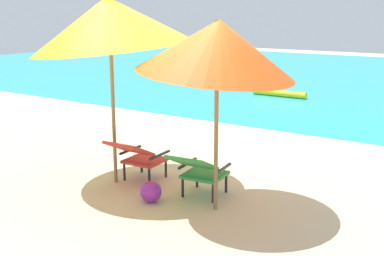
# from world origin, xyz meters

# --- Properties ---
(ground_plane) EXTENTS (40.00, 40.00, 0.00)m
(ground_plane) POSITION_xyz_m (0.00, 4.00, 0.00)
(ground_plane) COLOR beige
(swim_buoy) EXTENTS (1.60, 0.18, 0.18)m
(swim_buoy) POSITION_xyz_m (-1.79, 7.67, 0.10)
(swim_buoy) COLOR yellow
(swim_buoy) RESTS_ON ocean_band
(lounge_chair_left) EXTENTS (0.58, 0.90, 0.68)m
(lounge_chair_left) POSITION_xyz_m (-0.53, -0.09, 0.40)
(lounge_chair_left) COLOR red
(lounge_chair_left) RESTS_ON ground_plane
(lounge_chair_right) EXTENTS (0.63, 0.93, 0.68)m
(lounge_chair_right) POSITION_xyz_m (0.55, -0.15, 0.40)
(lounge_chair_right) COLOR #338E3D
(lounge_chair_right) RESTS_ON ground_plane
(beach_umbrella_left) EXTENTS (3.12, 3.11, 2.69)m
(beach_umbrella_left) POSITION_xyz_m (-0.80, -0.26, 2.24)
(beach_umbrella_left) COLOR olive
(beach_umbrella_left) RESTS_ON ground_plane
(beach_umbrella_right) EXTENTS (1.96, 1.91, 2.39)m
(beach_umbrella_right) POSITION_xyz_m (0.90, -0.32, 1.99)
(beach_umbrella_right) COLOR olive
(beach_umbrella_right) RESTS_ON ground_plane
(beach_ball) EXTENTS (0.28, 0.28, 0.28)m
(beach_ball) POSITION_xyz_m (0.09, -0.58, 0.14)
(beach_ball) COLOR purple
(beach_ball) RESTS_ON ground_plane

